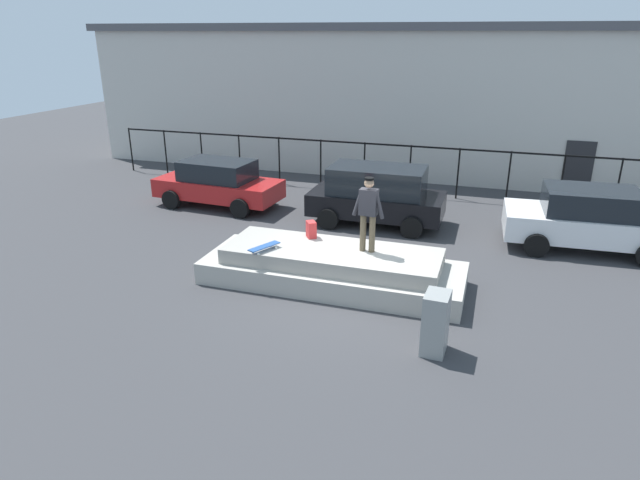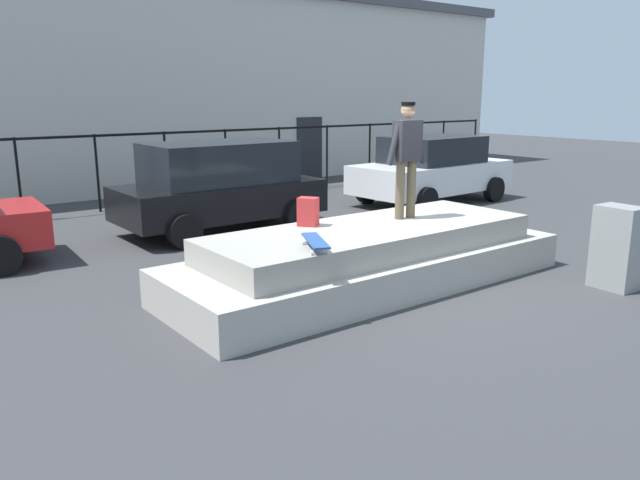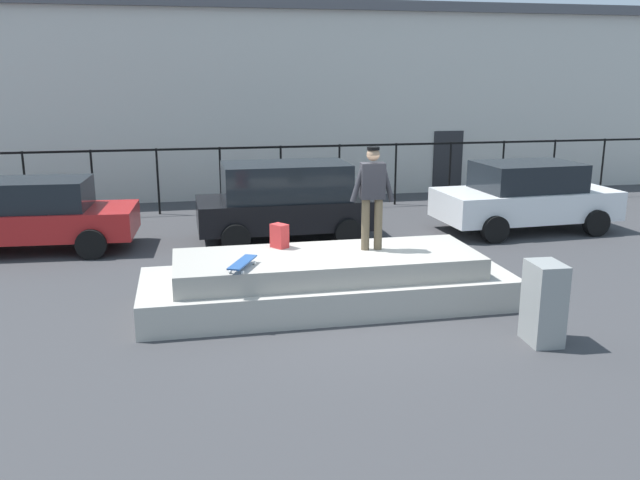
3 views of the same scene
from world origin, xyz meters
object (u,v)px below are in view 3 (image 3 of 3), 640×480
object	(u,v)px
skateboarder	(372,191)
car_red_sedan_near	(34,214)
car_black_hatchback_mid	(286,200)
skateboard	(242,263)
utility_box	(544,303)
car_white_sedan_far	(526,196)
backpack	(279,236)

from	to	relation	value
skateboarder	car_red_sedan_near	world-z (taller)	skateboarder
car_black_hatchback_mid	car_red_sedan_near	bearing A→B (deg)	178.50
skateboard	car_black_hatchback_mid	world-z (taller)	car_black_hatchback_mid
skateboard	car_red_sedan_near	world-z (taller)	car_red_sedan_near
car_black_hatchback_mid	utility_box	bearing A→B (deg)	-68.83
car_red_sedan_near	car_white_sedan_far	bearing A→B (deg)	-2.01
backpack	utility_box	bearing A→B (deg)	-165.18
backpack	car_black_hatchback_mid	world-z (taller)	car_black_hatchback_mid
backpack	car_white_sedan_far	distance (m)	7.70
backpack	car_red_sedan_near	size ratio (longest dim) A/B	0.09
skateboarder	backpack	world-z (taller)	skateboarder
skateboard	car_black_hatchback_mid	bearing A→B (deg)	73.98
backpack	utility_box	distance (m)	4.46
car_red_sedan_near	utility_box	world-z (taller)	car_red_sedan_near
skateboarder	utility_box	bearing A→B (deg)	-51.73
skateboarder	skateboard	world-z (taller)	skateboarder
car_red_sedan_near	car_white_sedan_far	world-z (taller)	car_white_sedan_far
car_red_sedan_near	car_white_sedan_far	size ratio (longest dim) A/B	0.99
car_white_sedan_far	skateboard	bearing A→B (deg)	-146.44
skateboard	car_white_sedan_far	world-z (taller)	car_white_sedan_far
skateboard	car_black_hatchback_mid	xyz separation A→B (m)	(1.49, 5.21, -0.03)
skateboarder	car_white_sedan_far	world-z (taller)	skateboarder
skateboard	car_red_sedan_near	size ratio (longest dim) A/B	0.19
car_red_sedan_near	utility_box	xyz separation A→B (m)	(8.21, -7.02, -0.21)
skateboarder	car_black_hatchback_mid	size ratio (longest dim) A/B	0.43
car_red_sedan_near	car_black_hatchback_mid	size ratio (longest dim) A/B	1.07
backpack	car_red_sedan_near	distance (m)	6.38
backpack	skateboarder	bearing A→B (deg)	-141.72
car_red_sedan_near	car_black_hatchback_mid	xyz separation A→B (m)	(5.55, -0.15, 0.13)
skateboard	car_white_sedan_far	xyz separation A→B (m)	(7.46, 4.95, -0.12)
skateboard	backpack	bearing A→B (deg)	57.39
car_white_sedan_far	utility_box	world-z (taller)	car_white_sedan_far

